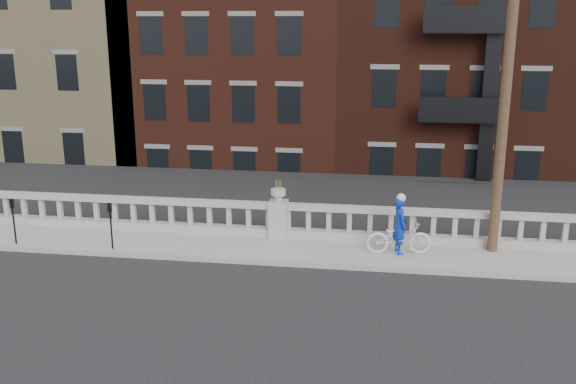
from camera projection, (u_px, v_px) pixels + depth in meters
name	position (u px, v px, depth m)	size (l,w,h in m)	color
ground	(252.00, 294.00, 15.67)	(120.00, 120.00, 0.00)	black
sidewalk	(273.00, 249.00, 18.52)	(32.00, 2.20, 0.15)	gray
balustrade	(278.00, 221.00, 19.28)	(28.00, 0.34, 1.03)	gray
planter_pedestal	(278.00, 215.00, 19.23)	(0.55, 0.55, 1.76)	gray
lower_level	(341.00, 89.00, 36.91)	(80.00, 44.00, 20.80)	#605E59
utility_pole	(508.00, 69.00, 16.87)	(1.60, 0.28, 10.00)	#422D1E
parking_meter_a	(13.00, 216.00, 18.53)	(0.10, 0.09, 1.36)	black
parking_meter_b	(111.00, 221.00, 18.11)	(0.10, 0.09, 1.36)	black
bicycle	(399.00, 237.00, 17.89)	(0.63, 1.80, 0.94)	silver
cyclist	(400.00, 225.00, 17.80)	(0.59, 0.39, 1.62)	#0B2EAF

